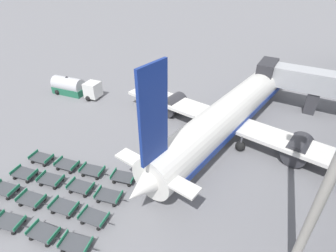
% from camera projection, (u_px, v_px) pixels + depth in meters
% --- Properties ---
extents(ground_plane, '(500.00, 500.00, 0.00)m').
position_uv_depth(ground_plane, '(154.00, 99.00, 44.07)').
color(ground_plane, gray).
extents(jet_bridge, '(18.48, 5.57, 6.60)m').
position_uv_depth(jet_bridge, '(334.00, 90.00, 37.67)').
color(jet_bridge, '#B2B5BA').
rests_on(jet_bridge, ground_plane).
extents(airplane, '(32.40, 37.72, 13.86)m').
position_uv_depth(airplane, '(230.00, 113.00, 34.20)').
color(airplane, white).
rests_on(airplane, ground_plane).
extents(fuel_tanker_secondary, '(9.33, 4.25, 3.17)m').
position_uv_depth(fuel_tanker_secondary, '(74.00, 87.00, 44.84)').
color(fuel_tanker_secondary, white).
rests_on(fuel_tanker_secondary, ground_plane).
extents(baggage_dolly_row_near_col_b, '(3.22, 2.20, 0.92)m').
position_uv_depth(baggage_dolly_row_near_col_b, '(10.00, 222.00, 22.99)').
color(baggage_dolly_row_near_col_b, '#424449').
rests_on(baggage_dolly_row_near_col_b, ground_plane).
extents(baggage_dolly_row_near_col_c, '(3.22, 2.01, 0.92)m').
position_uv_depth(baggage_dolly_row_near_col_c, '(44.00, 233.00, 22.08)').
color(baggage_dolly_row_near_col_c, '#424449').
rests_on(baggage_dolly_row_near_col_c, ground_plane).
extents(baggage_dolly_row_near_col_d, '(3.22, 2.18, 0.92)m').
position_uv_depth(baggage_dolly_row_near_col_d, '(76.00, 244.00, 21.23)').
color(baggage_dolly_row_near_col_d, '#424449').
rests_on(baggage_dolly_row_near_col_d, ground_plane).
extents(baggage_dolly_row_mid_a_col_a, '(3.22, 2.10, 0.92)m').
position_uv_depth(baggage_dolly_row_mid_a_col_a, '(5.00, 190.00, 26.23)').
color(baggage_dolly_row_mid_a_col_a, '#424449').
rests_on(baggage_dolly_row_mid_a_col_a, ground_plane).
extents(baggage_dolly_row_mid_a_col_b, '(3.22, 2.08, 0.92)m').
position_uv_depth(baggage_dolly_row_mid_a_col_b, '(32.00, 200.00, 25.13)').
color(baggage_dolly_row_mid_a_col_b, '#424449').
rests_on(baggage_dolly_row_mid_a_col_b, ground_plane).
extents(baggage_dolly_row_mid_a_col_c, '(3.22, 2.07, 0.92)m').
position_uv_depth(baggage_dolly_row_mid_a_col_c, '(64.00, 207.00, 24.38)').
color(baggage_dolly_row_mid_a_col_c, '#424449').
rests_on(baggage_dolly_row_mid_a_col_c, ground_plane).
extents(baggage_dolly_row_mid_a_col_d, '(3.22, 1.99, 0.92)m').
position_uv_depth(baggage_dolly_row_mid_a_col_d, '(94.00, 218.00, 23.40)').
color(baggage_dolly_row_mid_a_col_d, '#424449').
rests_on(baggage_dolly_row_mid_a_col_d, ground_plane).
extents(baggage_dolly_row_mid_b_col_a, '(3.22, 2.08, 0.92)m').
position_uv_depth(baggage_dolly_row_mid_b_col_a, '(25.00, 174.00, 28.14)').
color(baggage_dolly_row_mid_b_col_a, '#424449').
rests_on(baggage_dolly_row_mid_b_col_a, ground_plane).
extents(baggage_dolly_row_mid_b_col_b, '(3.22, 2.14, 0.92)m').
position_uv_depth(baggage_dolly_row_mid_b_col_b, '(51.00, 180.00, 27.36)').
color(baggage_dolly_row_mid_b_col_b, '#424449').
rests_on(baggage_dolly_row_mid_b_col_b, ground_plane).
extents(baggage_dolly_row_mid_b_col_c, '(3.22, 2.06, 0.92)m').
position_uv_depth(baggage_dolly_row_mid_b_col_c, '(81.00, 187.00, 26.49)').
color(baggage_dolly_row_mid_b_col_c, '#424449').
rests_on(baggage_dolly_row_mid_b_col_c, ground_plane).
extents(baggage_dolly_row_mid_b_col_d, '(3.22, 2.16, 0.92)m').
position_uv_depth(baggage_dolly_row_mid_b_col_d, '(109.00, 196.00, 25.50)').
color(baggage_dolly_row_mid_b_col_d, '#424449').
rests_on(baggage_dolly_row_mid_b_col_d, ground_plane).
extents(baggage_dolly_row_far_col_a, '(3.22, 2.04, 0.92)m').
position_uv_depth(baggage_dolly_row_far_col_a, '(42.00, 158.00, 30.32)').
color(baggage_dolly_row_far_col_a, '#424449').
rests_on(baggage_dolly_row_far_col_a, ground_plane).
extents(baggage_dolly_row_far_col_b, '(3.22, 2.02, 0.92)m').
position_uv_depth(baggage_dolly_row_far_col_b, '(67.00, 165.00, 29.34)').
color(baggage_dolly_row_far_col_b, '#424449').
rests_on(baggage_dolly_row_far_col_b, ground_plane).
extents(baggage_dolly_row_far_col_c, '(3.22, 2.15, 0.92)m').
position_uv_depth(baggage_dolly_row_far_col_c, '(92.00, 171.00, 28.54)').
color(baggage_dolly_row_far_col_c, '#424449').
rests_on(baggage_dolly_row_far_col_c, ground_plane).
extents(baggage_dolly_row_far_col_d, '(3.22, 2.18, 0.92)m').
position_uv_depth(baggage_dolly_row_far_col_d, '(124.00, 177.00, 27.69)').
color(baggage_dolly_row_far_col_d, '#424449').
rests_on(baggage_dolly_row_far_col_d, ground_plane).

